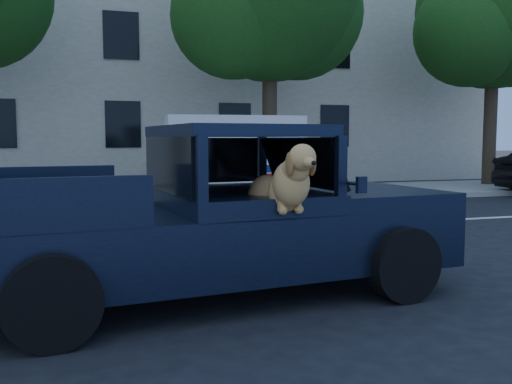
% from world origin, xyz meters
% --- Properties ---
extents(ground, '(120.00, 120.00, 0.00)m').
position_xyz_m(ground, '(0.00, 0.00, 0.00)').
color(ground, black).
rests_on(ground, ground).
extents(far_sidewalk, '(60.00, 4.00, 0.15)m').
position_xyz_m(far_sidewalk, '(0.00, 9.20, 0.07)').
color(far_sidewalk, gray).
rests_on(far_sidewalk, ground).
extents(lane_stripes, '(21.60, 0.14, 0.01)m').
position_xyz_m(lane_stripes, '(2.00, 3.40, 0.01)').
color(lane_stripes, silver).
rests_on(lane_stripes, ground).
extents(street_tree_mid, '(6.00, 5.20, 8.60)m').
position_xyz_m(street_tree_mid, '(5.03, 9.62, 5.71)').
color(street_tree_mid, '#332619').
rests_on(street_tree_mid, ground).
extents(street_tree_right, '(6.00, 5.20, 8.60)m').
position_xyz_m(street_tree_right, '(13.03, 9.62, 5.71)').
color(street_tree_right, '#332619').
rests_on(street_tree_right, ground).
extents(building_main, '(26.00, 6.00, 9.00)m').
position_xyz_m(building_main, '(3.00, 16.50, 4.50)').
color(building_main, beige).
rests_on(building_main, ground).
extents(pickup_truck, '(5.37, 2.83, 1.86)m').
position_xyz_m(pickup_truck, '(0.74, -0.76, 0.63)').
color(pickup_truck, black).
rests_on(pickup_truck, ground).
extents(mail_truck, '(4.31, 2.44, 2.27)m').
position_xyz_m(mail_truck, '(3.52, 7.34, 0.99)').
color(mail_truck, silver).
rests_on(mail_truck, ground).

